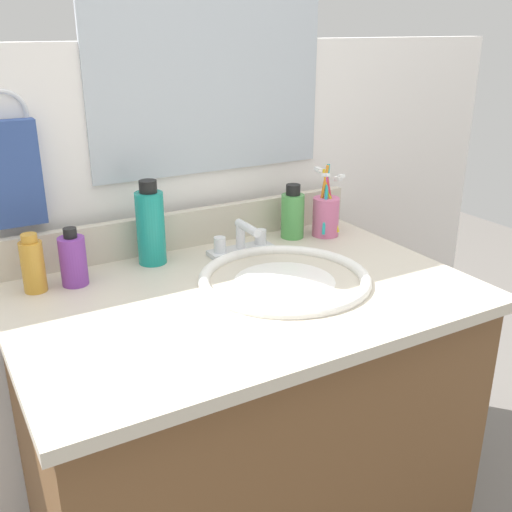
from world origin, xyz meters
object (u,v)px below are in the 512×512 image
bottle_cream_purple (73,260)px  faucet (242,242)px  bottle_mouthwash_teal (151,226)px  hand_towel (13,174)px  bottle_toner_green (293,214)px  cup_pink (326,214)px  bottle_oil_amber (33,265)px

bottle_cream_purple → faucet: bearing=-1.9°
bottle_cream_purple → bottle_mouthwash_teal: 0.19m
hand_towel → bottle_toner_green: size_ratio=1.60×
hand_towel → cup_pink: hand_towel is taller
bottle_oil_amber → bottle_mouthwash_teal: 0.27m
faucet → bottle_oil_amber: bearing=177.6°
faucet → cup_pink: 0.25m
bottle_cream_purple → cup_pink: 0.64m
hand_towel → bottle_mouthwash_teal: (0.26, -0.08, -0.13)m
bottle_cream_purple → bottle_oil_amber: size_ratio=1.01×
faucet → bottle_cream_purple: (-0.39, 0.01, 0.03)m
bottle_mouthwash_teal → bottle_toner_green: (0.37, -0.01, -0.03)m
hand_towel → cup_pink: 0.74m
faucet → cup_pink: bearing=2.0°
bottle_toner_green → cup_pink: (0.08, -0.03, -0.00)m
faucet → hand_towel: bearing=164.1°
hand_towel → faucet: 0.52m
cup_pink → bottle_oil_amber: bearing=179.1°
bottle_cream_purple → bottle_toner_green: bottle_toner_green is taller
faucet → bottle_oil_amber: (-0.47, 0.02, 0.03)m
bottle_oil_amber → bottle_cream_purple: bearing=-4.9°
hand_towel → bottle_mouthwash_teal: size_ratio=1.14×
bottle_cream_purple → bottle_toner_green: bearing=2.7°
faucet → cup_pink: size_ratio=0.87×
bottle_oil_amber → bottle_toner_green: bottle_toner_green is taller
bottle_toner_green → cup_pink: bearing=-20.2°
bottle_toner_green → bottle_mouthwash_teal: bearing=178.5°
bottle_toner_green → faucet: bearing=-166.9°
hand_towel → bottle_mouthwash_teal: hand_towel is taller
bottle_mouthwash_teal → bottle_toner_green: 0.37m
bottle_cream_purple → cup_pink: bearing=-0.4°
bottle_toner_green → bottle_oil_amber: bearing=-178.3°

